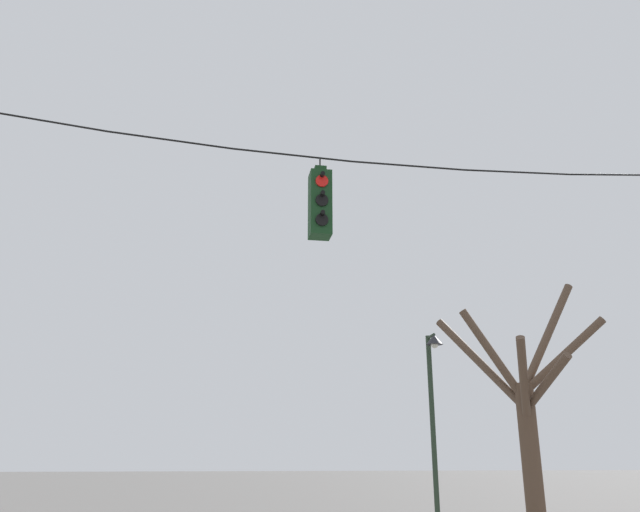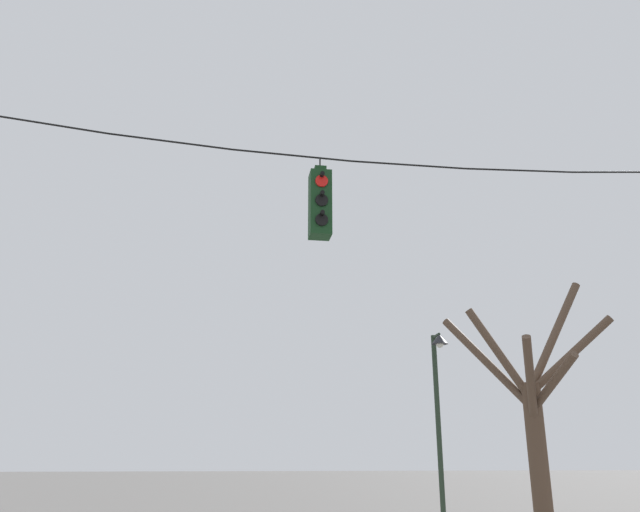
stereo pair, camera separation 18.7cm
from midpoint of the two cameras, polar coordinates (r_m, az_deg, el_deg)
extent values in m
cylinder|color=black|center=(10.71, -23.41, 11.06)|extent=(1.94, 0.03, 0.23)
cylinder|color=black|center=(10.28, -12.91, 10.15)|extent=(1.94, 0.03, 0.16)
cylinder|color=black|center=(10.23, -1.93, 9.18)|extent=(1.94, 0.03, 0.10)
cylinder|color=black|center=(10.57, 8.68, 8.23)|extent=(1.94, 0.03, 0.03)
cylinder|color=black|center=(11.27, 18.25, 7.44)|extent=(1.94, 0.03, 0.10)
cylinder|color=black|center=(12.26, 26.42, 6.88)|extent=(1.94, 0.03, 0.16)
cube|color=#143819|center=(9.92, 0.54, 4.72)|extent=(0.34, 0.34, 1.09)
cube|color=#143819|center=(10.17, 0.53, 7.81)|extent=(0.19, 0.19, 0.10)
cylinder|color=black|center=(10.23, 0.53, 8.49)|extent=(0.02, 0.02, 0.17)
cylinder|color=red|center=(9.89, 0.70, 6.88)|extent=(0.20, 0.03, 0.20)
cylinder|color=black|center=(9.89, 0.74, 7.46)|extent=(0.07, 0.12, 0.07)
cylinder|color=black|center=(9.75, 0.71, 5.13)|extent=(0.20, 0.03, 0.20)
cylinder|color=black|center=(9.75, 0.75, 5.72)|extent=(0.07, 0.12, 0.07)
cylinder|color=black|center=(9.63, 0.71, 3.34)|extent=(0.20, 0.03, 0.20)
cylinder|color=black|center=(9.62, 0.75, 3.94)|extent=(0.07, 0.12, 0.07)
cylinder|color=#233323|center=(15.28, 11.18, -15.82)|extent=(0.12, 0.12, 4.70)
cylinder|color=#233323|center=(15.33, 10.93, -7.18)|extent=(0.07, 0.44, 0.07)
cone|color=#232328|center=(15.11, 11.22, -7.46)|extent=(0.40, 0.40, 0.24)
sphere|color=silver|center=(15.08, 11.25, -7.90)|extent=(0.18, 0.18, 0.18)
cylinder|color=brown|center=(16.91, 19.64, -17.08)|extent=(0.47, 0.47, 3.67)
cylinder|color=brown|center=(16.32, 20.85, -10.79)|extent=(0.53, 1.86, 1.30)
cylinder|color=brown|center=(17.08, 22.24, -8.39)|extent=(2.02, 1.26, 1.90)
cylinder|color=brown|center=(16.25, 19.01, -10.75)|extent=(0.93, 1.61, 2.04)
cylinder|color=brown|center=(17.60, 20.92, -6.77)|extent=(1.82, 0.27, 2.93)
cylinder|color=brown|center=(17.44, 15.29, -9.34)|extent=(1.85, 1.79, 2.63)
cylinder|color=brown|center=(16.97, 16.40, -8.61)|extent=(1.59, 0.59, 2.47)
camera|label=1|loc=(0.09, -89.44, -0.18)|focal=35.00mm
camera|label=2|loc=(0.09, 90.56, 0.18)|focal=35.00mm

